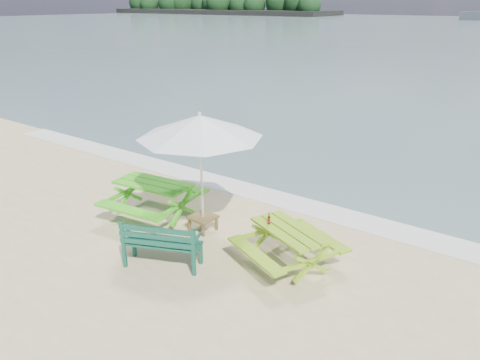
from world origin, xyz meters
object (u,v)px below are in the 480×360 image
Objects in this scene: picnic_table_right at (288,248)px; beer_bottle at (269,220)px; patio_umbrella at (200,126)px; side_table at (203,223)px; park_bench at (163,252)px; picnic_table_left at (154,200)px.

beer_bottle reaches higher than picnic_table_right.
patio_umbrella is at bearing 174.54° from beer_bottle.
picnic_table_right reaches higher than side_table.
patio_umbrella is 2.35m from beer_bottle.
side_table is 1.92m from beer_bottle.
beer_bottle is (1.47, 1.37, 0.55)m from park_bench.
patio_umbrella is at bearing 5.65° from picnic_table_left.
park_bench reaches higher than picnic_table_right.
beer_bottle is at bearing -175.62° from picnic_table_right.
picnic_table_left is 1.42× the size of park_bench.
picnic_table_right is 1.45× the size of park_bench.
picnic_table_left is at bearing -174.35° from patio_umbrella.
picnic_table_left is 3.18m from beer_bottle.
picnic_table_right is at bearing -3.59° from side_table.
patio_umbrella reaches higher than beer_bottle.
side_table is at bearing 102.21° from park_bench.
park_bench is at bearing -77.79° from side_table.
side_table is 2.37× the size of beer_bottle.
side_table is (-0.33, 1.55, -0.10)m from park_bench.
side_table is (1.35, 0.13, -0.23)m from picnic_table_left.
side_table is 2.15m from patio_umbrella.
beer_bottle is (1.80, -0.17, -1.51)m from patio_umbrella.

